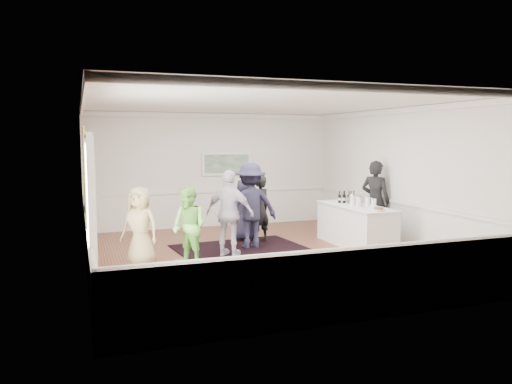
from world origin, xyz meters
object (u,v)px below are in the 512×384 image
object	(u,v)px
guest_lilac	(230,213)
guest_navy	(244,210)
ice_bucket	(354,200)
guest_tan	(140,227)
guest_green	(189,226)
nut_bowl	(379,209)
guest_dark_a	(250,206)
guest_dark_b	(259,209)
serving_table	(356,226)
bartender	(375,201)

from	to	relation	value
guest_lilac	guest_navy	bearing A→B (deg)	-78.84
guest_lilac	ice_bucket	world-z (taller)	guest_lilac
guest_tan	guest_lilac	distance (m)	1.91
ice_bucket	guest_green	bearing A→B (deg)	-170.99
guest_navy	nut_bowl	world-z (taller)	guest_navy
guest_green	ice_bucket	size ratio (longest dim) A/B	5.96
guest_tan	ice_bucket	bearing A→B (deg)	40.81
guest_tan	guest_dark_a	world-z (taller)	guest_dark_a
guest_tan	guest_lilac	bearing A→B (deg)	43.22
ice_bucket	guest_lilac	bearing A→B (deg)	-176.64
guest_dark_b	ice_bucket	world-z (taller)	guest_dark_b
nut_bowl	guest_navy	bearing A→B (deg)	131.98
serving_table	guest_dark_a	distance (m)	2.50
bartender	guest_green	world-z (taller)	bartender
serving_table	guest_lilac	xyz separation A→B (m)	(-3.05, -0.02, 0.44)
nut_bowl	guest_green	bearing A→B (deg)	173.27
guest_green	ice_bucket	bearing A→B (deg)	68.51
serving_table	guest_dark_b	size ratio (longest dim) A/B	1.45
guest_navy	guest_lilac	bearing A→B (deg)	90.25
guest_navy	ice_bucket	world-z (taller)	guest_navy
bartender	guest_dark_a	bearing A→B (deg)	52.18
guest_dark_a	guest_navy	xyz separation A→B (m)	(0.13, 0.88, -0.21)
guest_dark_b	guest_dark_a	bearing A→B (deg)	31.42
guest_dark_b	ice_bucket	bearing A→B (deg)	133.36
guest_tan	guest_navy	size ratio (longest dim) A/B	1.04
guest_navy	ice_bucket	size ratio (longest dim) A/B	5.82
nut_bowl	guest_dark_a	bearing A→B (deg)	146.02
guest_tan	guest_dark_b	xyz separation A→B (m)	(2.98, 1.40, 0.02)
guest_tan	ice_bucket	size ratio (longest dim) A/B	6.02
guest_dark_b	nut_bowl	distance (m)	2.86
guest_lilac	nut_bowl	size ratio (longest dim) A/B	7.35
guest_green	nut_bowl	distance (m)	4.04
bartender	guest_dark_b	distance (m)	2.83
bartender	guest_lilac	world-z (taller)	bartender
serving_table	guest_dark_a	bearing A→B (deg)	165.06
guest_tan	guest_dark_b	size ratio (longest dim) A/B	0.97
bartender	guest_lilac	xyz separation A→B (m)	(-3.82, -0.40, -0.07)
guest_green	ice_bucket	xyz separation A→B (m)	(4.05, 0.64, 0.28)
guest_lilac	guest_dark_a	xyz separation A→B (m)	(0.69, 0.65, 0.06)
bartender	guest_lilac	distance (m)	3.84
guest_navy	nut_bowl	xyz separation A→B (m)	(2.21, -2.46, 0.23)
guest_tan	nut_bowl	bearing A→B (deg)	27.93
guest_dark_a	guest_navy	bearing A→B (deg)	-98.09
guest_lilac	guest_dark_b	bearing A→B (deg)	-93.73
nut_bowl	bartender	bearing A→B (deg)	59.48
bartender	guest_green	distance (m)	4.87
ice_bucket	guest_tan	bearing A→B (deg)	-175.15
ice_bucket	guest_dark_a	bearing A→B (deg)	169.00
guest_tan	guest_green	size ratio (longest dim) A/B	1.01
guest_tan	guest_green	bearing A→B (deg)	22.38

